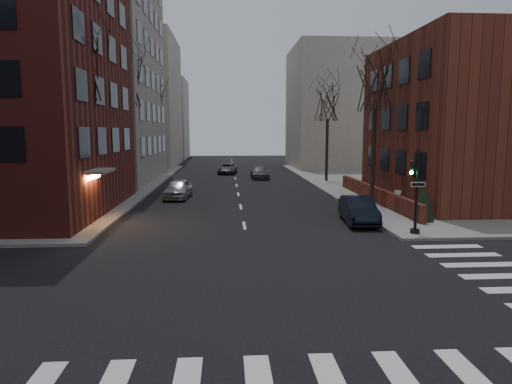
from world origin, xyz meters
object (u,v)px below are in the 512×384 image
tree_left_a (78,65)px  evergreen_shrub (424,203)px  traffic_signal (415,197)px  parked_sedan (358,210)px  sandwich_board (399,198)px  tree_left_c (154,103)px  tree_left_b (126,81)px  streetlamp_far (163,137)px  tree_right_b (328,103)px  car_lane_gray (260,173)px  car_lane_silver (178,189)px  car_lane_far (227,169)px  tree_right_a (376,83)px  streetlamp_near (125,141)px

tree_left_a → evergreen_shrub: size_ratio=5.24×
traffic_signal → parked_sedan: traffic_signal is taller
parked_sedan → sandwich_board: 6.50m
tree_left_c → evergreen_shrub: bearing=-56.7°
tree_left_b → streetlamp_far: tree_left_b is taller
tree_right_b → evergreen_shrub: size_ratio=4.68×
car_lane_gray → sandwich_board: size_ratio=4.48×
tree_left_c → sandwich_board: (19.19, -22.80, -7.39)m
traffic_signal → evergreen_shrub: traffic_signal is taller
tree_left_b → tree_right_b: 18.64m
traffic_signal → tree_left_b: (-16.74, 17.01, 7.00)m
tree_left_a → car_lane_silver: size_ratio=2.43×
car_lane_far → tree_left_c: bearing=-164.8°
tree_left_a → car_lane_far: (8.00, 27.27, -7.87)m
car_lane_far → traffic_signal: bearing=-68.7°
tree_right_a → streetlamp_near: tree_right_a is taller
tree_right_a → car_lane_silver: tree_right_a is taller
traffic_signal → tree_left_c: tree_left_c is taller
traffic_signal → tree_left_c: bearing=118.4°
streetlamp_far → car_lane_silver: streetlamp_far is taller
tree_left_a → evergreen_shrub: tree_left_a is taller
traffic_signal → car_lane_silver: 18.03m
tree_left_c → car_lane_gray: tree_left_c is taller
traffic_signal → tree_left_a: bearing=163.4°
traffic_signal → evergreen_shrub: (1.74, 2.92, -0.78)m
tree_left_c → parked_sedan: bearing=-61.6°
streetlamp_near → car_lane_far: 20.96m
evergreen_shrub → tree_left_a: bearing=173.6°
tree_right_b → parked_sedan: (-2.60, -19.77, -6.86)m
streetlamp_near → streetlamp_far: (0.00, 20.00, 0.00)m
tree_right_b → streetlamp_far: bearing=149.5°
tree_right_b → car_lane_far: tree_right_b is taller
tree_left_c → evergreen_shrub: (18.48, -28.08, -6.90)m
streetlamp_near → parked_sedan: size_ratio=1.42×
traffic_signal → car_lane_silver: size_ratio=0.95×
tree_left_b → parked_sedan: size_ratio=2.45×
tree_left_a → tree_right_b: bearing=45.6°
streetlamp_near → tree_right_a: bearing=-13.2°
tree_left_a → tree_left_c: size_ratio=1.06×
evergreen_shrub → tree_right_b: bearing=92.5°
parked_sedan → car_lane_silver: size_ratio=1.04×
tree_right_b → parked_sedan: bearing=-97.5°
streetlamp_near → evergreen_shrub: 20.76m
tree_right_a → car_lane_gray: (-6.24, 17.64, -7.40)m
tree_left_c → sandwich_board: 30.71m
parked_sedan → car_lane_far: size_ratio=1.01×
tree_left_c → evergreen_shrub: 34.32m
car_lane_gray → evergreen_shrub: evergreen_shrub is taller
tree_right_b → traffic_signal: bearing=-92.1°
streetlamp_far → car_lane_gray: 13.01m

